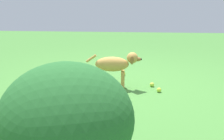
% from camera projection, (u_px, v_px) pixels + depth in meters
% --- Properties ---
extents(ground, '(14.00, 14.00, 0.00)m').
position_uv_depth(ground, '(124.00, 87.00, 3.45)').
color(ground, '#478438').
extents(dog, '(0.79, 0.20, 0.54)m').
position_uv_depth(dog, '(115.00, 65.00, 3.31)').
color(dog, '#C69347').
rests_on(dog, ground).
extents(tennis_ball_0, '(0.07, 0.07, 0.07)m').
position_uv_depth(tennis_ball_0, '(123.00, 74.00, 4.00)').
color(tennis_ball_0, '#D5E136').
rests_on(tennis_ball_0, ground).
extents(tennis_ball_1, '(0.07, 0.07, 0.07)m').
position_uv_depth(tennis_ball_1, '(106.00, 98.00, 2.95)').
color(tennis_ball_1, '#C4D92D').
rests_on(tennis_ball_1, ground).
extents(tennis_ball_2, '(0.07, 0.07, 0.07)m').
position_uv_depth(tennis_ball_2, '(152.00, 84.00, 3.46)').
color(tennis_ball_2, '#BFD340').
rests_on(tennis_ball_2, ground).
extents(tennis_ball_3, '(0.07, 0.07, 0.07)m').
position_uv_depth(tennis_ball_3, '(159.00, 90.00, 3.25)').
color(tennis_ball_3, '#C5DB3D').
rests_on(tennis_ball_3, ground).
extents(water_bowl, '(0.22, 0.22, 0.06)m').
position_uv_depth(water_bowl, '(115.00, 109.00, 2.67)').
color(water_bowl, teal).
rests_on(water_bowl, ground).
extents(shrub_near, '(0.75, 0.68, 0.89)m').
position_uv_depth(shrub_near, '(67.00, 119.00, 1.30)').
color(shrub_near, brown).
rests_on(shrub_near, ground).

